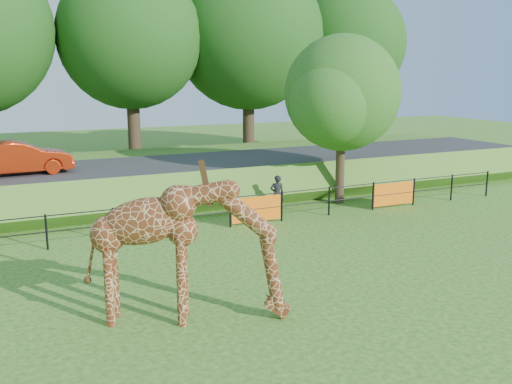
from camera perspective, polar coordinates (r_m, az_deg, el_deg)
ground at (r=12.22m, az=3.28°, el=-13.74°), size 90.00×90.00×0.00m
giraffe at (r=12.25m, az=-6.82°, el=-5.90°), size 4.32×2.45×3.11m
perimeter_fence at (r=19.04m, az=-8.16°, el=-2.59°), size 28.07×0.10×1.10m
embankment at (r=26.14m, az=-12.98°, el=1.41°), size 40.00×9.00×1.30m
road at (r=24.57m, az=-12.31°, el=2.47°), size 40.00×5.00×0.12m
car_red at (r=23.60m, az=-22.64°, el=3.17°), size 4.02×1.68×1.29m
visitor at (r=21.63m, az=2.12°, el=-0.23°), size 0.61×0.49×1.47m
tree_east at (r=23.22m, az=8.78°, el=9.32°), size 5.40×4.71×6.76m
bg_tree_line at (r=32.53m, az=-12.68°, el=15.02°), size 37.30×8.80×11.82m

